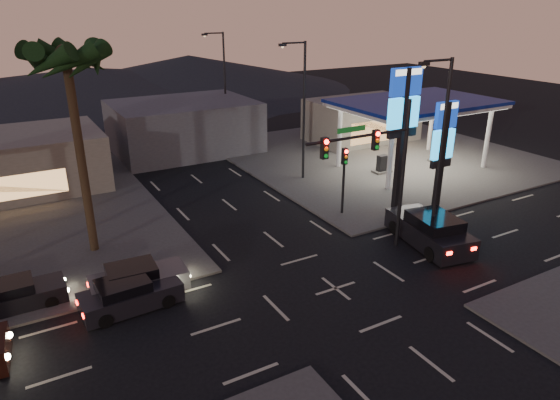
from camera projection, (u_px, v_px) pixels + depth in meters
ground at (336, 288)px, 23.22m from camera, size 140.00×140.00×0.00m
corner_lot_ne at (378, 155)px, 43.51m from camera, size 24.00×24.00×0.12m
gas_station at (416, 105)px, 38.43m from camera, size 12.20×8.20×5.47m
convenience_store at (361, 120)px, 47.76m from camera, size 10.00×6.00×4.00m
pylon_sign_tall at (403, 113)px, 29.24m from camera, size 2.20×0.35×9.00m
pylon_sign_short at (443, 140)px, 30.22m from camera, size 1.60×0.35×7.00m
traffic_signal_mast at (378, 159)px, 24.64m from camera, size 6.10×0.39×8.00m
pedestal_signal at (344, 170)px, 30.32m from camera, size 0.32×0.39×4.30m
streetlight_near at (439, 145)px, 25.07m from camera, size 2.14×0.25×10.00m
streetlight_mid at (302, 104)px, 35.57m from camera, size 2.14×0.25×10.00m
streetlight_far at (223, 80)px, 46.89m from camera, size 2.14×0.25×10.00m
palm_a at (68, 71)px, 23.29m from camera, size 4.41×4.41×10.86m
building_far_mid at (184, 126)px, 44.34m from camera, size 12.00×9.00×4.40m
hill_right at (190, 72)px, 77.71m from camera, size 50.00×50.00×5.00m
hill_center at (90, 82)px, 70.97m from camera, size 60.00×60.00×4.00m
car_lane_a_front at (129, 295)px, 21.50m from camera, size 4.41×2.02×1.41m
car_lane_b_front at (138, 280)px, 22.62m from camera, size 4.48×2.06×1.43m
car_lane_b_mid at (16, 296)px, 21.53m from camera, size 4.03×1.73×1.30m
suv_station at (430, 230)px, 27.18m from camera, size 3.19×5.74×1.82m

